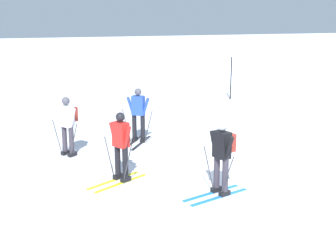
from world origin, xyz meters
TOP-DOWN VIEW (x-y plane):
  - ground_plane at (0.00, 0.00)m, footprint 120.00×120.00m
  - far_snow_ridge at (0.00, 18.70)m, footprint 80.00×7.47m
  - skier_red at (-3.25, 0.65)m, footprint 1.56×1.14m
  - skier_blue at (-2.13, 3.79)m, footprint 1.18×1.54m
  - skier_black at (-1.23, -0.77)m, footprint 1.63×0.95m
  - skier_white at (-4.34, 2.98)m, footprint 1.48×1.29m
  - trail_marker_pole at (3.48, 9.40)m, footprint 0.06×0.06m

SIDE VIEW (x-z plane):
  - ground_plane at x=0.00m, z-range 0.00..0.00m
  - skier_red at x=-3.25m, z-range 0.06..1.77m
  - skier_blue at x=-2.13m, z-range 0.06..1.77m
  - far_snow_ridge at x=0.00m, z-range 0.00..1.87m
  - skier_black at x=-1.23m, z-range 0.10..1.81m
  - skier_white at x=-4.34m, z-range 0.10..1.81m
  - trail_marker_pole at x=3.48m, z-range 0.00..1.97m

